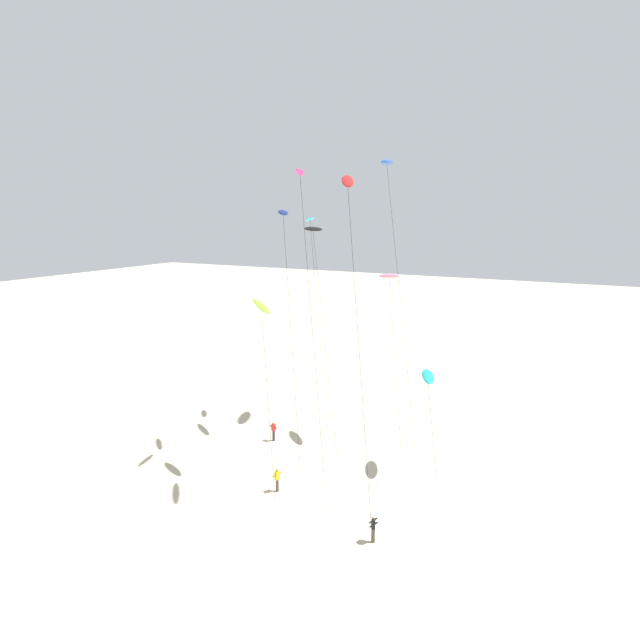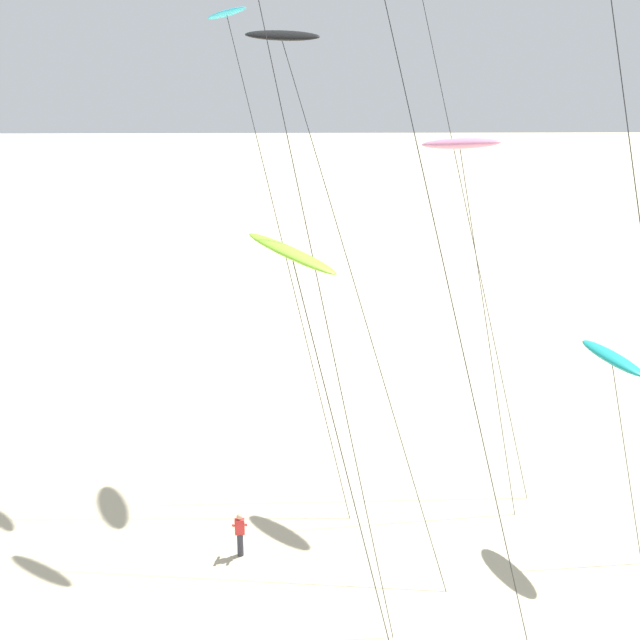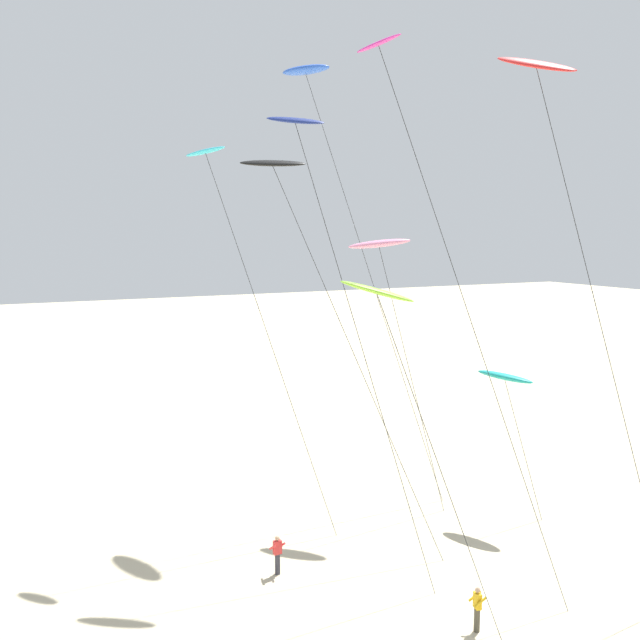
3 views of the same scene
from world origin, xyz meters
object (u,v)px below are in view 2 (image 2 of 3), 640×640
Objects in this scene: kite_navy at (259,1)px; kite_flyer_nearest at (240,533)px; kite_lime at (293,259)px; kite_pink at (460,145)px; kite_teal at (612,358)px; kite_cyan at (230,27)px; kite_black at (283,41)px.

kite_navy is 11.34× the size of kite_flyer_nearest.
kite_pink is at bearing 58.75° from kite_lime.
kite_lime is 1.70× the size of kite_teal.
kite_lime is 13.17m from kite_cyan.
kite_lime is (-5.85, -9.64, -1.55)m from kite_pink.
kite_black is 16.76m from kite_flyer_nearest.
kite_pink is 0.80× the size of kite_black.
kite_navy reaches higher than kite_lime.
kite_flyer_nearest is at bearing -146.98° from kite_pink.
kite_pink is 9.40m from kite_cyan.
kite_teal is 17.85m from kite_cyan.
kite_navy is at bearing -98.33° from kite_black.
kite_cyan is at bearing 153.75° from kite_teal.
kite_pink is 0.74× the size of kite_navy.
kite_pink is 15.79m from kite_flyer_nearest.
kite_navy is at bearing -143.96° from kite_pink.
kite_navy is 3.98m from kite_black.
kite_black reaches higher than kite_teal.
kite_flyer_nearest is at bearing 114.41° from kite_lime.
kite_black is (0.55, 3.77, -1.13)m from kite_navy.
kite_navy is 16.05m from kite_teal.
kite_pink reaches higher than kite_flyer_nearest.
kite_navy is 1.08× the size of kite_black.
kite_navy is at bearing 9.35° from kite_flyer_nearest.
kite_lime is 0.69× the size of kite_cyan.
kite_cyan reaches higher than kite_pink.
kite_navy reaches higher than kite_teal.
kite_navy is (-6.81, -4.95, 4.67)m from kite_pink.
kite_teal is at bearing 3.12° from kite_navy.
kite_navy is at bearing -78.32° from kite_cyan.
kite_lime is 9.88m from kite_black.
kite_flyer_nearest is at bearing -176.33° from kite_teal.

